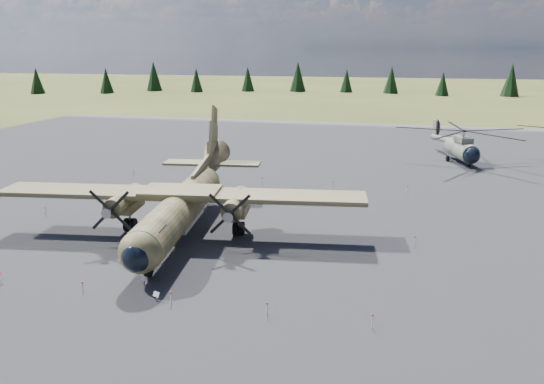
# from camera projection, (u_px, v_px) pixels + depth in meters

# --- Properties ---
(ground) EXTENTS (500.00, 500.00, 0.00)m
(ground) POSITION_uv_depth(u_px,v_px,m) (215.00, 230.00, 45.21)
(ground) COLOR brown
(ground) RESTS_ON ground
(apron) EXTENTS (120.00, 120.00, 0.04)m
(apron) POSITION_uv_depth(u_px,v_px,m) (247.00, 199.00, 54.59)
(apron) COLOR #545459
(apron) RESTS_ON ground
(transport_plane) EXTENTS (30.15, 27.22, 9.92)m
(transport_plane) POSITION_uv_depth(u_px,v_px,m) (185.00, 199.00, 44.33)
(transport_plane) COLOR #3F4123
(transport_plane) RESTS_ON ground
(helicopter_near) EXTENTS (22.16, 22.89, 4.55)m
(helicopter_near) POSITION_uv_depth(u_px,v_px,m) (462.00, 139.00, 70.89)
(helicopter_near) COLOR gray
(helicopter_near) RESTS_ON ground
(info_placard_left) EXTENTS (0.45, 0.27, 0.66)m
(info_placard_left) POSITION_uv_depth(u_px,v_px,m) (143.00, 279.00, 34.54)
(info_placard_left) COLOR gray
(info_placard_left) RESTS_ON ground
(info_placard_right) EXTENTS (0.46, 0.30, 0.67)m
(info_placard_right) POSITION_uv_depth(u_px,v_px,m) (156.00, 295.00, 32.29)
(info_placard_right) COLOR gray
(info_placard_right) RESTS_ON ground
(barrier_fence) EXTENTS (33.12, 29.62, 0.85)m
(barrier_fence) POSITION_uv_depth(u_px,v_px,m) (209.00, 224.00, 45.11)
(barrier_fence) COLOR silver
(barrier_fence) RESTS_ON ground
(treeline) EXTENTS (316.98, 314.04, 10.96)m
(treeline) POSITION_uv_depth(u_px,v_px,m) (193.00, 189.00, 39.72)
(treeline) COLOR black
(treeline) RESTS_ON ground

